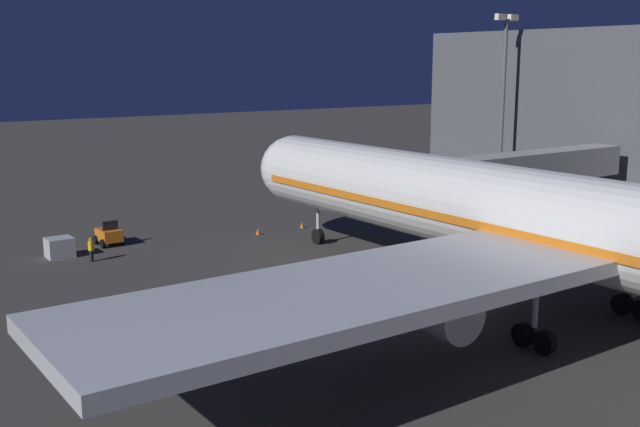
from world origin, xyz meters
The scene contains 9 objects.
ground_plane centered at (0.00, 0.00, 0.00)m, with size 320.00×320.00×0.00m, color #383533.
airliner_at_gate centered at (0.00, 8.93, 5.41)m, with size 54.83×61.68×17.66m.
jet_bridge centered at (-12.75, -8.05, 5.54)m, with size 23.96×3.40×7.07m.
apron_floodlight_mast centered at (-25.50, -19.59, 10.75)m, with size 2.90×0.50×18.60m.
baggage_tug_spare centered at (13.49, -24.47, 0.78)m, with size 1.86×2.31×1.95m.
baggage_container_far_row centered at (17.79, -22.83, 0.72)m, with size 1.86×1.64×1.45m, color #B7BABF.
ground_crew_near_nose_gear centered at (16.33, -20.27, 0.97)m, with size 0.40×0.40×1.77m.
traffic_cone_nose_port centered at (-2.20, -20.84, 0.28)m, with size 0.36×0.36×0.55m, color orange.
traffic_cone_nose_starboard centered at (2.20, -20.84, 0.28)m, with size 0.36×0.36×0.55m, color orange.
Camera 1 is at (33.23, 31.84, 13.95)m, focal length 42.47 mm.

